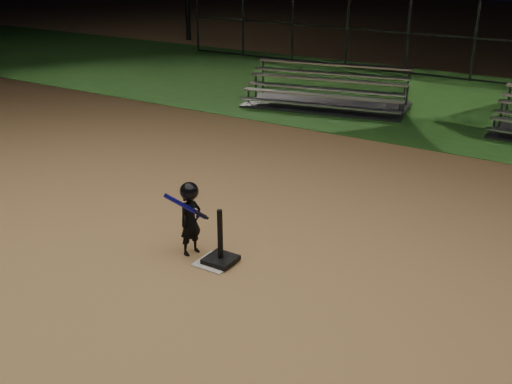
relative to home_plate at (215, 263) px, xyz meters
name	(u,v)px	position (x,y,z in m)	size (l,w,h in m)	color
ground	(215,263)	(0.00, 0.00, -0.01)	(80.00, 80.00, 0.00)	#AE824E
grass_strip	(440,102)	(0.00, 10.00, -0.01)	(60.00, 8.00, 0.01)	#204C18
home_plate	(215,263)	(0.00, 0.00, 0.00)	(0.45, 0.45, 0.02)	beige
batting_tee	(221,253)	(0.06, 0.04, 0.14)	(0.38, 0.38, 0.73)	black
child_batter	(190,216)	(-0.43, 0.07, 0.53)	(0.46, 0.54, 1.01)	black
bleacher_left	(326,98)	(-2.32, 8.08, 0.19)	(4.26, 2.66, 0.97)	silver
backstop_fence	(475,38)	(0.00, 13.00, 1.24)	(20.08, 0.08, 2.50)	#38383D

